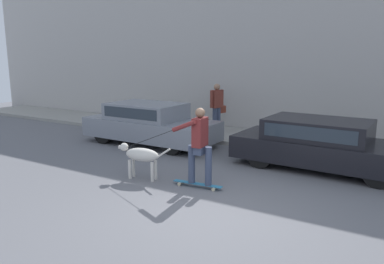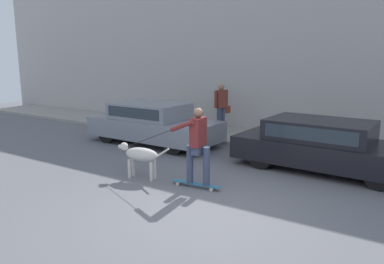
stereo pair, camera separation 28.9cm
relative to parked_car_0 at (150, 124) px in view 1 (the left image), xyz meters
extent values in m
plane|color=slate|center=(4.13, -3.69, -0.62)|extent=(36.00, 36.00, 0.00)
cube|color=#B2ADA8|center=(4.13, 3.38, 2.37)|extent=(32.00, 0.30, 5.98)
cube|color=gray|center=(4.13, 2.10, -0.56)|extent=(30.00, 2.23, 0.13)
cylinder|color=black|center=(1.35, 0.72, -0.29)|extent=(0.66, 0.21, 0.66)
cylinder|color=black|center=(1.33, -0.76, -0.29)|extent=(0.66, 0.21, 0.66)
cylinder|color=black|center=(-1.24, 0.76, -0.29)|extent=(0.66, 0.21, 0.66)
cylinder|color=black|center=(-1.26, -0.72, -0.29)|extent=(0.66, 0.21, 0.66)
cube|color=gray|center=(0.05, 0.00, -0.14)|extent=(4.20, 1.79, 0.58)
cube|color=gray|center=(-0.12, 0.00, 0.39)|extent=(2.28, 1.58, 0.48)
cube|color=#28333D|center=(-0.13, -0.77, 0.42)|extent=(1.98, 0.04, 0.31)
cylinder|color=black|center=(6.46, -0.78, -0.32)|extent=(0.62, 0.22, 0.61)
cylinder|color=black|center=(3.92, 0.78, -0.32)|extent=(0.62, 0.22, 0.61)
cylinder|color=black|center=(3.86, -0.68, -0.32)|extent=(0.62, 0.22, 0.61)
cube|color=black|center=(5.19, 0.00, -0.17)|extent=(4.25, 1.87, 0.54)
cube|color=black|center=(5.02, 0.01, 0.34)|extent=(2.40, 1.63, 0.47)
cube|color=#28333D|center=(4.99, -0.76, 0.36)|extent=(2.06, 0.09, 0.30)
cylinder|color=beige|center=(1.70, -2.95, -0.41)|extent=(0.07, 0.07, 0.43)
cylinder|color=beige|center=(1.67, -2.79, -0.41)|extent=(0.07, 0.07, 0.43)
cylinder|color=beige|center=(2.25, -2.86, -0.41)|extent=(0.07, 0.07, 0.43)
cylinder|color=beige|center=(2.22, -2.70, -0.41)|extent=(0.07, 0.07, 0.43)
ellipsoid|color=beige|center=(1.96, -2.83, -0.07)|extent=(0.83, 0.42, 0.29)
sphere|color=beige|center=(1.51, -2.90, 0.06)|extent=(0.18, 0.18, 0.18)
cylinder|color=beige|center=(1.43, -2.91, 0.05)|extent=(0.11, 0.10, 0.08)
cylinder|color=beige|center=(2.48, -2.74, 0.02)|extent=(0.32, 0.09, 0.24)
cylinder|color=beige|center=(2.89, -2.78, -0.59)|extent=(0.07, 0.04, 0.07)
cylinder|color=beige|center=(2.88, -2.63, -0.59)|extent=(0.07, 0.04, 0.07)
cylinder|color=beige|center=(3.66, -2.71, -0.59)|extent=(0.07, 0.04, 0.07)
cylinder|color=beige|center=(3.65, -2.56, -0.59)|extent=(0.07, 0.04, 0.07)
cube|color=teal|center=(3.27, -2.67, -0.54)|extent=(1.08, 0.22, 0.02)
cylinder|color=#38425B|center=(3.13, -2.68, -0.14)|extent=(0.14, 0.14, 0.80)
cylinder|color=#38425B|center=(3.51, -2.65, -0.14)|extent=(0.14, 0.14, 0.80)
cube|color=#38425B|center=(3.32, -2.67, 0.18)|extent=(0.20, 0.32, 0.16)
cube|color=maroon|center=(3.32, -2.67, 0.55)|extent=(0.24, 0.41, 0.58)
sphere|color=brown|center=(3.32, -2.67, 0.94)|extent=(0.20, 0.20, 0.20)
cylinder|color=maroon|center=(3.30, -2.42, 0.52)|extent=(0.09, 0.09, 0.55)
cylinder|color=maroon|center=(3.09, -2.91, 0.69)|extent=(0.54, 0.09, 0.29)
cylinder|color=black|center=(2.17, -2.90, 0.31)|extent=(1.33, 0.02, 0.56)
cylinder|color=#3D4760|center=(1.15, 2.38, -0.09)|extent=(0.16, 0.16, 0.82)
cylinder|color=#3D4760|center=(1.11, 2.21, -0.09)|extent=(0.16, 0.16, 0.82)
cube|color=brown|center=(1.13, 2.29, 0.62)|extent=(0.32, 0.49, 0.60)
cylinder|color=brown|center=(1.19, 2.56, 0.64)|extent=(0.10, 0.10, 0.57)
cylinder|color=brown|center=(1.06, 2.03, 0.64)|extent=(0.10, 0.10, 0.57)
sphere|color=#997056|center=(1.13, 2.29, 1.03)|extent=(0.21, 0.21, 0.21)
cube|color=brown|center=(1.19, 2.56, 0.23)|extent=(0.18, 0.35, 0.24)
camera|label=1|loc=(6.97, -9.03, 2.03)|focal=35.00mm
camera|label=2|loc=(7.22, -8.87, 2.03)|focal=35.00mm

